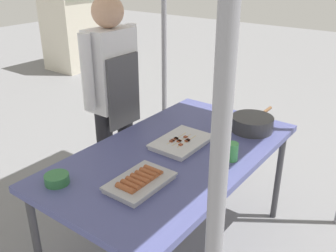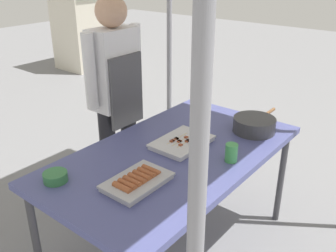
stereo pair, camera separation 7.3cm
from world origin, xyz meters
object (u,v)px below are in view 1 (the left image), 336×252
cooking_wok (252,123)px  neighbor_stall_left (73,17)px  stall_table (175,159)px  drink_cup_near_edge (232,152)px  vendor_woman (113,90)px  tray_grilled_sausages (140,182)px  tray_meat_skewers (182,142)px  condiment_bowl (57,179)px

cooking_wok → neighbor_stall_left: neighbor_stall_left is taller
stall_table → drink_cup_near_edge: size_ratio=15.27×
vendor_woman → neighbor_stall_left: 4.19m
tray_grilled_sausages → drink_cup_near_edge: bearing=-25.8°
tray_grilled_sausages → cooking_wok: size_ratio=0.78×
neighbor_stall_left → vendor_woman: bearing=-126.4°
tray_grilled_sausages → tray_meat_skewers: 0.50m
stall_table → tray_grilled_sausages: (-0.40, -0.07, 0.07)m
vendor_woman → condiment_bowl: bearing=26.5°
stall_table → vendor_woman: vendor_woman is taller
vendor_woman → neighbor_stall_left: neighbor_stall_left is taller
condiment_bowl → drink_cup_near_edge: size_ratio=1.18×
cooking_wok → condiment_bowl: bearing=156.7°
cooking_wok → tray_grilled_sausages: bearing=170.3°
cooking_wok → vendor_woman: 1.00m
condiment_bowl → vendor_woman: vendor_woman is taller
stall_table → vendor_woman: (0.21, 0.70, 0.24)m
tray_meat_skewers → drink_cup_near_edge: 0.34m
condiment_bowl → vendor_woman: 0.96m
cooking_wok → neighbor_stall_left: bearing=63.4°
drink_cup_near_edge → vendor_woman: 1.03m
neighbor_stall_left → tray_grilled_sausages: bearing=-126.8°
drink_cup_near_edge → tray_meat_skewers: bearing=92.0°
tray_meat_skewers → drink_cup_near_edge: size_ratio=3.51×
tray_meat_skewers → cooking_wok: bearing=-29.1°
condiment_bowl → drink_cup_near_edge: drink_cup_near_edge is taller
drink_cup_near_edge → neighbor_stall_left: 5.09m
tray_meat_skewers → neighbor_stall_left: bearing=57.3°
cooking_wok → tray_meat_skewers: bearing=150.9°
stall_table → cooking_wok: (0.55, -0.23, 0.10)m
stall_table → cooking_wok: bearing=-23.2°
stall_table → tray_grilled_sausages: tray_grilled_sausages is taller
tray_grilled_sausages → tray_meat_skewers: size_ratio=0.92×
tray_grilled_sausages → condiment_bowl: tray_grilled_sausages is taller
stall_table → condiment_bowl: size_ratio=12.90×
condiment_bowl → tray_grilled_sausages: bearing=-55.8°
stall_table → vendor_woman: size_ratio=1.01×
stall_table → cooking_wok: cooking_wok is taller
drink_cup_near_edge → vendor_woman: (0.11, 1.01, 0.13)m
condiment_bowl → stall_table: bearing=-23.5°
stall_table → tray_grilled_sausages: 0.41m
cooking_wok → vendor_woman: (-0.33, 0.93, 0.13)m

